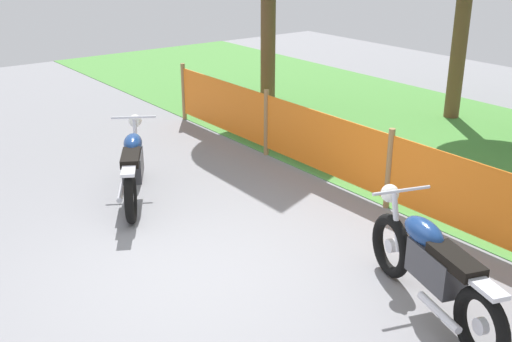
% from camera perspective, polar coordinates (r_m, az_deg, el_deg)
% --- Properties ---
extents(ground, '(24.00, 24.00, 0.02)m').
position_cam_1_polar(ground, '(6.51, -4.75, -9.42)').
color(ground, gray).
extents(grass_verge, '(24.00, 5.53, 0.01)m').
position_cam_1_polar(grass_verge, '(10.24, 22.26, 0.79)').
color(grass_verge, '#4C8C3D').
rests_on(grass_verge, ground).
extents(barrier_fence, '(10.12, 0.08, 1.05)m').
position_cam_1_polar(barrier_fence, '(7.91, 12.16, 0.31)').
color(barrier_fence, '#997547').
rests_on(barrier_fence, ground).
extents(motorcycle_lead, '(2.02, 0.89, 0.99)m').
position_cam_1_polar(motorcycle_lead, '(5.86, 15.84, -8.41)').
color(motorcycle_lead, black).
rests_on(motorcycle_lead, ground).
extents(motorcycle_trailing, '(1.82, 1.12, 0.96)m').
position_cam_1_polar(motorcycle_trailing, '(8.17, -11.23, 0.50)').
color(motorcycle_trailing, black).
rests_on(motorcycle_trailing, ground).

